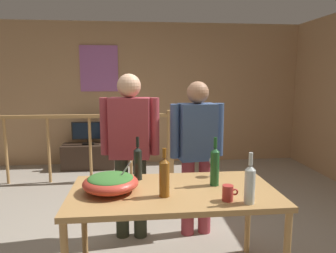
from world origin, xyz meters
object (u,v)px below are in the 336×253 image
salad_bowl (111,182)px  wine_bottle_green (215,166)px  flat_screen_tv (88,131)px  wine_bottle_amber (164,176)px  stair_railing (103,137)px  person_standing_left (130,143)px  tv_console (89,156)px  serving_table (173,198)px  wine_bottle_clear (250,183)px  wine_glass (214,162)px  mug_red (228,193)px  person_standing_right (197,147)px  framed_picture (99,69)px  wine_bottle_dark (138,162)px

salad_bowl → wine_bottle_green: wine_bottle_green is taller
flat_screen_tv → salad_bowl: bearing=-78.9°
wine_bottle_green → wine_bottle_amber: bearing=-154.9°
stair_railing → person_standing_left: size_ratio=1.95×
tv_console → salad_bowl: 3.42m
serving_table → tv_console: bearing=108.4°
stair_railing → wine_bottle_clear: (1.25, -2.89, 0.22)m
serving_table → wine_bottle_clear: bearing=-33.1°
wine_glass → wine_bottle_amber: wine_bottle_amber is taller
stair_railing → wine_bottle_amber: (0.70, -2.70, 0.22)m
wine_glass → mug_red: (-0.04, -0.54, -0.07)m
mug_red → salad_bowl: bearing=162.5°
wine_bottle_clear → salad_bowl: bearing=161.5°
salad_bowl → mug_red: size_ratio=3.66×
person_standing_right → wine_bottle_green: bearing=83.3°
wine_bottle_amber → person_standing_left: 0.94m
framed_picture → stair_railing: 1.48m
tv_console → wine_bottle_clear: size_ratio=2.59×
wine_bottle_green → wine_bottle_dark: wine_bottle_green is taller
wine_bottle_dark → person_standing_left: (-0.07, 0.50, 0.05)m
wine_bottle_dark → mug_red: (0.61, -0.52, -0.09)m
wine_glass → wine_bottle_amber: bearing=-138.3°
tv_console → wine_bottle_amber: size_ratio=2.59×
serving_table → person_standing_right: size_ratio=0.99×
wine_bottle_dark → flat_screen_tv: bearing=105.7°
salad_bowl → wine_bottle_dark: wine_bottle_dark is taller
wine_bottle_amber → mug_red: bearing=-16.4°
tv_console → wine_bottle_green: bearing=-66.1°
tv_console → wine_glass: bearing=-63.8°
stair_railing → wine_bottle_dark: bearing=-77.4°
flat_screen_tv → serving_table: 3.45m
framed_picture → person_standing_left: 2.98m
wine_glass → framed_picture: bearing=111.3°
tv_console → salad_bowl: size_ratio=2.21×
wine_bottle_green → wine_bottle_dark: size_ratio=1.07×
wine_bottle_green → person_standing_right: person_standing_right is taller
tv_console → serving_table: bearing=-71.6°
tv_console → serving_table: serving_table is taller
flat_screen_tv → wine_bottle_green: (1.43, -3.21, 0.25)m
serving_table → flat_screen_tv: bearing=108.6°
wine_bottle_amber → person_standing_left: (-0.25, 0.90, 0.05)m
flat_screen_tv → wine_bottle_dark: 3.13m
wine_bottle_amber → person_standing_left: size_ratio=0.21×
person_standing_left → wine_bottle_clear: bearing=133.2°
tv_console → wine_bottle_green: size_ratio=2.37×
wine_bottle_dark → wine_bottle_green: bearing=-19.0°
framed_picture → salad_bowl: 3.73m
flat_screen_tv → mug_red: (1.45, -3.52, 0.15)m
framed_picture → wine_bottle_green: size_ratio=2.13×
salad_bowl → person_standing_right: size_ratio=0.26×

